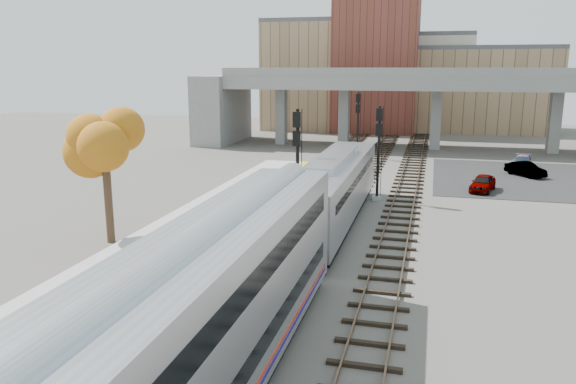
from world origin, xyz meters
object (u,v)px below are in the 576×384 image
at_px(coach, 167,364).
at_px(signal_mast_mid, 378,155).
at_px(signal_mast_far, 358,126).
at_px(car_b, 526,169).
at_px(car_c, 523,162).
at_px(car_a, 483,183).
at_px(tree, 104,142).
at_px(signal_mast_near, 297,169).
at_px(locomotive, 334,188).

xyz_separation_m(coach, signal_mast_mid, (2.00, 29.70, 0.59)).
relative_size(signal_mast_far, car_b, 1.81).
relative_size(coach, signal_mast_far, 3.58).
distance_m(car_b, car_c, 4.07).
bearing_deg(car_a, signal_mast_far, 144.92).
bearing_deg(car_a, tree, -122.80).
relative_size(coach, signal_mast_mid, 3.63).
relative_size(signal_mast_far, tree, 0.91).
bearing_deg(car_b, coach, -146.42).
distance_m(signal_mast_far, car_a, 18.84).
relative_size(signal_mast_near, car_a, 1.87).
height_order(tree, car_c, tree).
relative_size(signal_mast_mid, car_a, 1.80).
xyz_separation_m(locomotive, signal_mast_near, (-2.10, -0.95, 1.31)).
distance_m(coach, car_c, 48.47).
height_order(coach, tree, tree).
relative_size(signal_mast_far, car_c, 1.64).
relative_size(locomotive, car_a, 4.97).
relative_size(signal_mast_near, car_b, 1.86).
height_order(coach, car_a, coach).
height_order(locomotive, signal_mast_mid, signal_mast_mid).
height_order(signal_mast_far, car_c, signal_mast_far).
relative_size(signal_mast_near, tree, 0.94).
xyz_separation_m(signal_mast_far, car_b, (16.06, -6.92, -2.77)).
relative_size(coach, car_c, 5.88).
xyz_separation_m(signal_mast_far, car_c, (16.36, -2.85, -2.79)).
bearing_deg(car_a, car_b, 76.03).
distance_m(coach, car_a, 36.17).
relative_size(locomotive, coach, 0.76).
height_order(signal_mast_mid, car_c, signal_mast_mid).
bearing_deg(coach, signal_mast_far, 92.45).
bearing_deg(car_b, car_a, -157.44).
height_order(coach, signal_mast_near, signal_mast_near).
bearing_deg(signal_mast_far, car_b, -23.30).
bearing_deg(tree, locomotive, 30.87).
height_order(locomotive, tree, tree).
distance_m(locomotive, car_a, 15.68).
xyz_separation_m(signal_mast_far, tree, (-9.32, -33.35, 2.21)).
height_order(signal_mast_near, car_a, signal_mast_near).
relative_size(signal_mast_far, car_a, 1.82).
relative_size(tree, car_b, 1.98).
xyz_separation_m(coach, signal_mast_far, (-2.10, 49.13, 0.65)).
height_order(coach, signal_mast_far, signal_mast_far).
bearing_deg(signal_mast_far, coach, -87.55).
bearing_deg(signal_mast_far, car_c, -9.90).
bearing_deg(car_a, signal_mast_mid, -131.56).
bearing_deg(tree, signal_mast_far, 74.38).
bearing_deg(signal_mast_mid, car_b, 46.31).
xyz_separation_m(signal_mast_near, car_b, (16.06, 20.56, -2.91)).
distance_m(locomotive, signal_mast_mid, 7.45).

